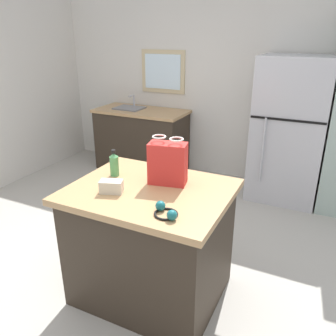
{
  "coord_description": "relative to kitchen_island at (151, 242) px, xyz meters",
  "views": [
    {
      "loc": [
        1.28,
        -1.97,
        1.96
      ],
      "look_at": [
        0.2,
        0.26,
        0.97
      ],
      "focal_mm": 36.51,
      "sensor_mm": 36.0,
      "label": 1
    }
  ],
  "objects": [
    {
      "name": "bottle",
      "position": [
        -0.36,
        0.09,
        0.55
      ],
      "size": [
        0.07,
        0.07,
        0.21
      ],
      "color": "#4C9956",
      "rests_on": "kitchen_island"
    },
    {
      "name": "kitchen_island",
      "position": [
        0.0,
        0.0,
        0.0
      ],
      "size": [
        1.14,
        0.92,
        0.92
      ],
      "color": "#33281E",
      "rests_on": "ground"
    },
    {
      "name": "refrigerator",
      "position": [
        0.66,
        2.25,
        0.4
      ],
      "size": [
        0.81,
        0.72,
        1.72
      ],
      "color": "#B7B7BC",
      "rests_on": "ground"
    },
    {
      "name": "small_box",
      "position": [
        -0.21,
        -0.17,
        0.5
      ],
      "size": [
        0.18,
        0.13,
        0.09
      ],
      "primitive_type": "cube",
      "rotation": [
        0.0,
        0.0,
        0.35
      ],
      "color": "beige",
      "rests_on": "kitchen_island"
    },
    {
      "name": "ground",
      "position": [
        -0.2,
        0.04,
        -0.46
      ],
      "size": [
        6.29,
        6.29,
        0.0
      ],
      "primitive_type": "plane",
      "color": "#ADA89E"
    },
    {
      "name": "shopping_bag",
      "position": [
        0.07,
        0.15,
        0.61
      ],
      "size": [
        0.3,
        0.19,
        0.35
      ],
      "color": "red",
      "rests_on": "kitchen_island"
    },
    {
      "name": "back_wall",
      "position": [
        -0.22,
        2.67,
        0.86
      ],
      "size": [
        5.23,
        0.13,
        2.65
      ],
      "color": "silver",
      "rests_on": "ground"
    },
    {
      "name": "sink_counter",
      "position": [
        -1.4,
        2.29,
        0.0
      ],
      "size": [
        1.33,
        0.64,
        1.09
      ],
      "color": "#33281E",
      "rests_on": "ground"
    },
    {
      "name": "ear_defenders",
      "position": [
        0.27,
        -0.29,
        0.48
      ],
      "size": [
        0.21,
        0.21,
        0.06
      ],
      "color": "black",
      "rests_on": "kitchen_island"
    }
  ]
}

